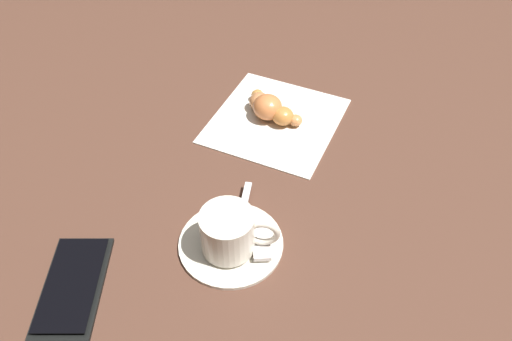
{
  "coord_description": "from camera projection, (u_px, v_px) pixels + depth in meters",
  "views": [
    {
      "loc": [
        0.44,
        0.14,
        0.5
      ],
      "look_at": [
        -0.02,
        -0.01,
        0.01
      ],
      "focal_mm": 35.01,
      "sensor_mm": 36.0,
      "label": 1
    }
  ],
  "objects": [
    {
      "name": "ground_plane",
      "position": [
        257.0,
        184.0,
        0.68
      ],
      "size": [
        1.8,
        1.8,
        0.0
      ],
      "primitive_type": "plane",
      "color": "#4F3124"
    },
    {
      "name": "napkin",
      "position": [
        275.0,
        120.0,
        0.77
      ],
      "size": [
        0.21,
        0.2,
        0.0
      ],
      "primitive_type": "cube",
      "rotation": [
        0.0,
        0.0,
        -0.12
      ],
      "color": "silver",
      "rests_on": "ground"
    },
    {
      "name": "croissant",
      "position": [
        269.0,
        108.0,
        0.76
      ],
      "size": [
        0.08,
        0.1,
        0.04
      ],
      "color": "#BE823E",
      "rests_on": "napkin"
    },
    {
      "name": "cell_phone",
      "position": [
        73.0,
        285.0,
        0.56
      ],
      "size": [
        0.14,
        0.1,
        0.01
      ],
      "color": "black",
      "rests_on": "ground"
    },
    {
      "name": "espresso_cup",
      "position": [
        230.0,
        232.0,
        0.57
      ],
      "size": [
        0.06,
        0.09,
        0.05
      ],
      "color": "silver",
      "rests_on": "saucer"
    },
    {
      "name": "saucer",
      "position": [
        231.0,
        242.0,
        0.6
      ],
      "size": [
        0.13,
        0.13,
        0.01
      ],
      "primitive_type": "cylinder",
      "color": "silver",
      "rests_on": "ground"
    },
    {
      "name": "sugar_packet",
      "position": [
        261.0,
        238.0,
        0.6
      ],
      "size": [
        0.07,
        0.04,
        0.01
      ],
      "primitive_type": "cube",
      "rotation": [
        0.0,
        0.0,
        3.5
      ],
      "color": "white",
      "rests_on": "saucer"
    },
    {
      "name": "teaspoon",
      "position": [
        235.0,
        235.0,
        0.6
      ],
      "size": [
        0.13,
        0.03,
        0.01
      ],
      "color": "silver",
      "rests_on": "saucer"
    }
  ]
}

